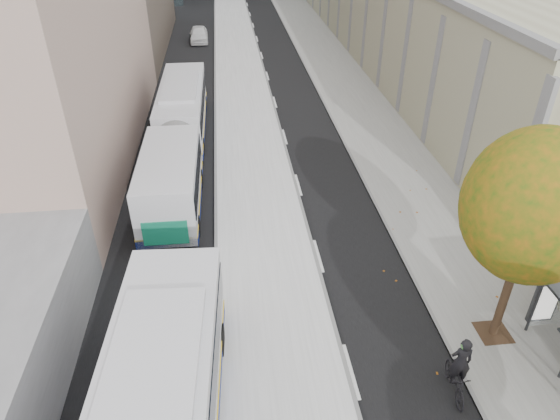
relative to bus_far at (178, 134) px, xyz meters
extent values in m
cube|color=#B7B7B7|center=(3.99, 7.42, -1.53)|extent=(4.25, 150.00, 0.15)
cube|color=gray|center=(11.99, 7.42, -1.56)|extent=(4.75, 150.00, 0.08)
cylinder|color=black|center=(11.47, -14.58, 0.10)|extent=(0.28, 0.28, 3.24)
sphere|color=#134F0E|center=(11.47, -14.58, 3.66)|extent=(4.20, 4.20, 4.20)
cube|color=silver|center=(0.00, 0.01, -0.14)|extent=(2.67, 17.62, 2.93)
cube|color=black|center=(0.00, 0.01, 0.40)|extent=(2.73, 16.92, 1.02)
cube|color=#127050|center=(0.00, -8.77, -0.48)|extent=(1.86, 0.07, 1.13)
imported|color=black|center=(9.13, -16.70, -1.07)|extent=(0.70, 1.83, 1.07)
imported|color=black|center=(9.13, -16.70, -0.22)|extent=(0.70, 0.50, 1.80)
sphere|color=#4E9243|center=(9.13, -16.70, 0.46)|extent=(0.28, 0.28, 0.28)
imported|color=white|center=(0.39, 25.98, -0.87)|extent=(1.83, 4.34, 1.47)
camera|label=1|loc=(2.77, -25.87, 11.44)|focal=32.00mm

